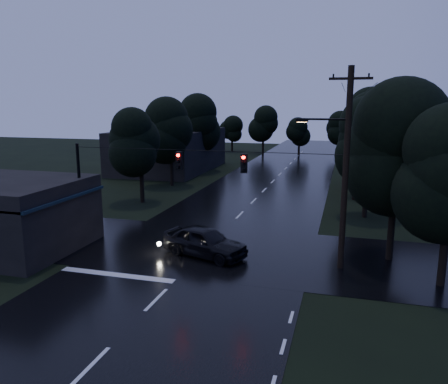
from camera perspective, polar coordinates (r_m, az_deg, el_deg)
The scene contains 17 objects.
ground at distance 15.60m, azimuth -17.01°, elevation -20.98°, with size 160.00×160.00×0.00m, color black.
main_road at distance 42.40m, azimuth 5.28°, elevation 0.22°, with size 12.00×120.00×0.02m, color black.
cross_street at distance 25.48m, azimuth -2.26°, elevation -7.41°, with size 60.00×9.00×0.02m, color black.
building_far_right at distance 45.77m, azimuth 23.82°, elevation 2.91°, with size 10.00×14.00×4.40m, color black.
building_far_left at distance 55.56m, azimuth -7.11°, elevation 5.46°, with size 10.00×16.00×5.00m, color black.
utility_pole_main at distance 22.11m, azimuth 15.40°, elevation 3.30°, with size 3.50×0.30×10.00m.
utility_pole_far at distance 39.16m, azimuth 16.90°, elevation 4.59°, with size 2.00×0.30×7.50m.
anchor_pole_left at distance 27.07m, azimuth -18.27°, elevation -0.28°, with size 0.18×0.18×6.00m, color black.
span_signals at distance 23.17m, azimuth -1.82°, elevation 4.03°, with size 15.00×0.37×1.12m.
tree_corner_near at distance 24.14m, azimuth 21.73°, elevation 5.32°, with size 4.48×4.48×9.44m.
tree_left_a at distance 36.94m, azimuth -10.89°, elevation 6.62°, with size 3.92×3.92×8.26m.
tree_left_b at distance 44.42m, azimuth -6.96°, elevation 8.01°, with size 4.20×4.20×8.85m.
tree_left_c at distance 53.95m, azimuth -3.43°, elevation 9.07°, with size 4.48×4.48×9.44m.
tree_right_a at distance 33.05m, azimuth 18.44°, elevation 6.34°, with size 4.20×4.20×8.85m.
tree_right_b at distance 41.02m, azimuth 18.86°, elevation 7.73°, with size 4.48×4.48×9.44m.
tree_right_c at distance 51.01m, azimuth 19.03°, elevation 8.76°, with size 4.76×4.76×10.03m.
car at distance 24.08m, azimuth -2.54°, elevation -6.47°, with size 1.96×4.87×1.66m, color black.
Camera 1 is at (7.52, -10.91, 8.25)m, focal length 35.00 mm.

